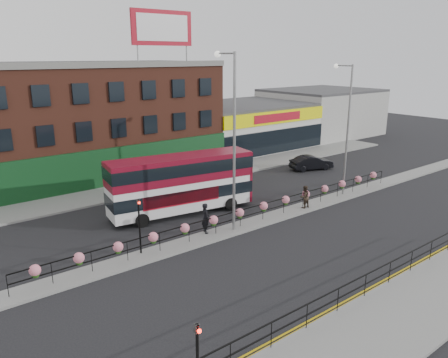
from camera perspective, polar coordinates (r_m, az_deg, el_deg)
ground at (r=29.33m, az=3.64°, el=-5.97°), size 120.00×120.00×0.00m
south_pavement at (r=22.74m, az=24.84°, el=-14.17°), size 60.00×4.00×0.15m
north_pavement at (r=38.57m, az=-8.29°, el=-0.58°), size 60.00×4.00×0.15m
median at (r=29.30m, az=3.64°, el=-5.84°), size 60.00×1.60×0.15m
yellow_line_inner at (r=23.70m, az=19.81°, el=-12.52°), size 60.00×0.10×0.01m
yellow_line_outer at (r=23.62m, az=20.19°, el=-12.66°), size 60.00×0.10×0.01m
brick_building at (r=43.01m, az=-18.62°, el=7.36°), size 25.00×12.21×10.30m
supermarket at (r=53.38m, az=2.32°, el=7.00°), size 15.00×12.25×5.30m
warehouse_east at (r=63.84m, az=12.52°, el=8.56°), size 14.50×12.00×6.30m
billboard at (r=40.91m, az=-8.08°, el=18.95°), size 6.00×0.29×4.40m
median_railing at (r=28.95m, az=3.68°, el=-4.05°), size 30.04×0.56×1.23m
south_railing at (r=21.56m, az=18.03°, el=-12.44°), size 20.04×0.05×1.12m
double_decker_bus at (r=30.71m, az=-5.53°, el=0.07°), size 10.60×4.02×4.18m
car at (r=43.77m, az=11.36°, el=2.11°), size 4.07×5.17×1.41m
pedestrian_a at (r=27.31m, az=-2.43°, el=-5.12°), size 0.97×0.86×1.94m
pedestrian_b at (r=32.25m, az=10.47°, el=-2.30°), size 0.90×0.74×1.66m
lamp_column_west at (r=26.56m, az=0.98°, el=6.70°), size 0.39×1.93×11.00m
lamp_column_east at (r=35.22m, az=15.62°, el=7.55°), size 0.36×1.77×10.11m
traffic_light_south at (r=13.96m, az=-3.48°, el=-21.36°), size 0.15×0.28×3.65m
traffic_light_median at (r=24.51m, az=-11.05°, el=-4.56°), size 0.15×0.28×3.65m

